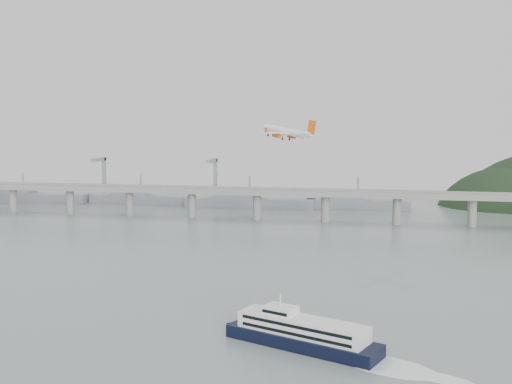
# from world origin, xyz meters

# --- Properties ---
(ground) EXTENTS (900.00, 900.00, 0.00)m
(ground) POSITION_xyz_m (0.00, 0.00, 0.00)
(ground) COLOR slate
(ground) RESTS_ON ground
(bridge) EXTENTS (800.00, 22.00, 23.90)m
(bridge) POSITION_xyz_m (-1.15, 200.00, 17.65)
(bridge) COLOR gray
(bridge) RESTS_ON ground
(distant_fleet) EXTENTS (453.00, 60.90, 40.00)m
(distant_fleet) POSITION_xyz_m (-155.36, 265.08, 6.22)
(distant_fleet) COLOR gray
(distant_fleet) RESTS_ON ground
(ferry) EXTENTS (77.30, 37.20, 15.31)m
(ferry) POSITION_xyz_m (36.64, -49.81, 4.15)
(ferry) COLOR black
(ferry) RESTS_ON ground
(airliner) EXTENTS (32.59, 30.50, 10.10)m
(airliner) POSITION_xyz_m (13.48, 64.55, 64.88)
(airliner) COLOR white
(airliner) RESTS_ON ground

